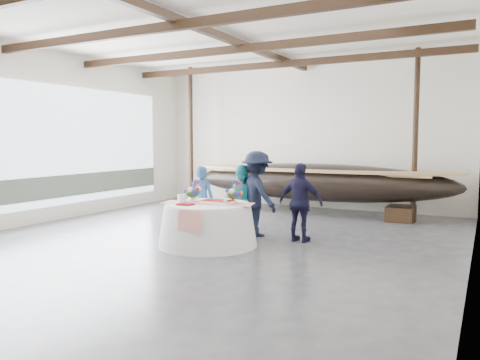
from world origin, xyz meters
The scene contains 14 objects.
floor centered at (0.00, 0.00, 0.00)m, with size 10.00×12.00×0.01m, color #3D3D42.
wall_back centered at (0.00, 6.00, 2.25)m, with size 10.00×0.02×4.50m, color silver.
wall_left centered at (-5.00, 0.00, 2.25)m, with size 0.02×12.00×4.50m, color silver.
wall_right centered at (5.00, 0.00, 2.25)m, with size 0.02×12.00×4.50m, color silver.
ceiling centered at (0.00, 0.00, 4.50)m, with size 10.00×12.00×0.01m, color white.
pavilion_structure centered at (0.00, 0.80, 4.00)m, with size 9.80×11.76×4.50m.
open_bay centered at (-4.95, 1.00, 1.83)m, with size 0.03×7.00×3.20m.
longboat_display centered at (0.84, 4.67, 0.94)m, with size 7.85×1.57×1.47m.
banquet_table centered at (0.18, -0.20, 0.43)m, with size 2.02×2.02×0.86m.
tabletop_items centered at (0.18, -0.09, 1.01)m, with size 1.94×1.04×0.40m.
guest_woman_blue centered at (-0.63, 0.83, 0.78)m, with size 0.57×0.37×1.56m, color #284D80.
guest_woman_teal centered at (0.27, 1.08, 0.79)m, with size 0.77×0.60×1.59m, color teal.
guest_man_left centered at (0.65, 1.13, 0.95)m, with size 1.23×0.71×1.91m, color black.
guest_man_right centered at (1.74, 0.99, 0.84)m, with size 0.98×0.41×1.67m, color black.
Camera 1 is at (5.20, -8.22, 2.17)m, focal length 35.00 mm.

